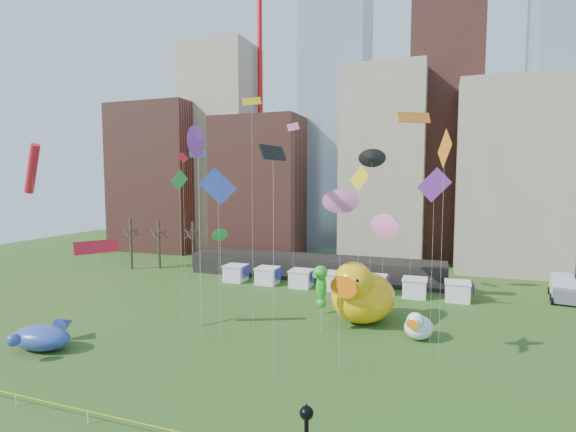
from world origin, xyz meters
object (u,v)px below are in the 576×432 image
at_px(small_duck, 418,326).
at_px(whale_inflatable, 43,336).
at_px(seahorse_green, 321,283).
at_px(big_duck, 361,294).
at_px(seahorse_purple, 349,288).
at_px(box_truck, 563,288).

bearing_deg(small_duck, whale_inflatable, -141.03).
bearing_deg(seahorse_green, whale_inflatable, -133.27).
bearing_deg(big_duck, small_duck, -10.71).
bearing_deg(whale_inflatable, seahorse_green, 23.35).
xyz_separation_m(seahorse_green, seahorse_purple, (2.31, 2.28, -0.85)).
height_order(seahorse_green, box_truck, seahorse_green).
bearing_deg(big_duck, seahorse_green, -114.23).
xyz_separation_m(small_duck, whale_inflatable, (-30.76, -13.36, -0.14)).
bearing_deg(whale_inflatable, box_truck, 29.33).
height_order(big_duck, seahorse_purple, big_duck).
xyz_separation_m(small_duck, box_truck, (16.05, 19.80, 0.19)).
bearing_deg(box_truck, big_duck, -133.87).
distance_m(small_duck, seahorse_purple, 7.31).
relative_size(seahorse_green, box_truck, 0.95).
bearing_deg(box_truck, seahorse_purple, -132.42).
bearing_deg(seahorse_green, big_duck, 68.19).
bearing_deg(seahorse_purple, small_duck, -13.96).
xyz_separation_m(small_duck, seahorse_purple, (-6.68, 1.15, 2.73)).
distance_m(seahorse_purple, whale_inflatable, 28.26).
bearing_deg(small_duck, box_truck, 66.47).
bearing_deg(seahorse_purple, whale_inflatable, -153.09).
bearing_deg(small_duck, seahorse_purple, -174.30).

